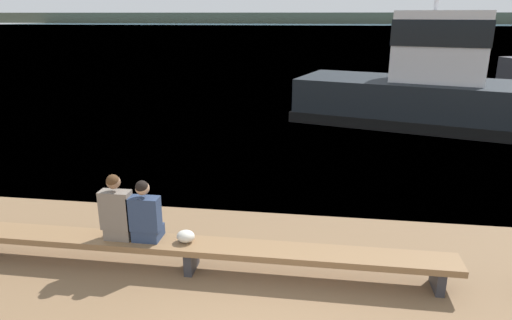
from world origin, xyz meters
TOP-DOWN VIEW (x-y plane):
  - water_surface at (0.00, 124.67)m, footprint 240.00×240.00m
  - far_shoreline at (0.00, 195.10)m, footprint 600.00×12.00m
  - bench_main at (-1.12, 2.49)m, footprint 7.59×0.51m
  - person_left at (-2.22, 2.49)m, footprint 0.45×0.38m
  - person_right at (-1.79, 2.49)m, footprint 0.45×0.38m
  - shopping_bag at (-1.20, 2.51)m, footprint 0.27×0.23m
  - tugboat_red at (4.18, 12.84)m, footprint 9.03×5.60m

SIDE VIEW (x-z plane):
  - water_surface at x=0.00m, z-range 0.00..0.00m
  - bench_main at x=-1.12m, z-range 0.14..0.58m
  - shopping_bag at x=-1.20m, z-range 0.44..0.62m
  - person_right at x=-1.79m, z-range 0.37..1.32m
  - person_left at x=-2.22m, z-range 0.36..1.38m
  - tugboat_red at x=4.18m, z-range -2.02..4.39m
  - far_shoreline at x=0.00m, z-range 0.00..4.26m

